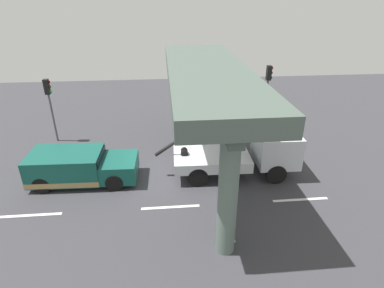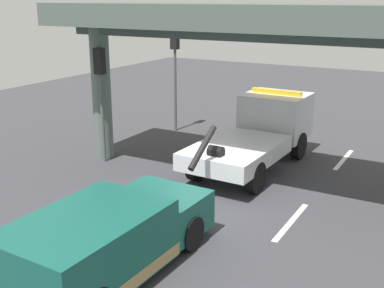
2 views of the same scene
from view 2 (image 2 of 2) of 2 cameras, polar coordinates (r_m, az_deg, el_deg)
ground_plane at (r=14.50m, az=1.49°, el=-6.98°), size 60.00×40.00×0.10m
lane_stripe_mid at (r=13.56m, az=11.47°, el=-8.85°), size 2.60×0.16×0.01m
lane_stripe_east at (r=18.99m, az=17.24°, el=-1.75°), size 2.60×0.16×0.01m
tow_truck_white at (r=17.64m, az=7.95°, el=1.54°), size 7.28×2.57×2.46m
towed_van_green at (r=10.80m, az=-9.92°, el=-11.14°), size 5.26×2.34×1.58m
overpass_structure at (r=15.04m, az=5.22°, el=13.26°), size 3.60×12.65×5.60m
traffic_light_far at (r=17.56m, az=-10.58°, el=7.35°), size 0.39×0.32×4.10m
traffic_light_mid at (r=21.55m, az=-1.97°, el=10.10°), size 0.39×0.32×4.52m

